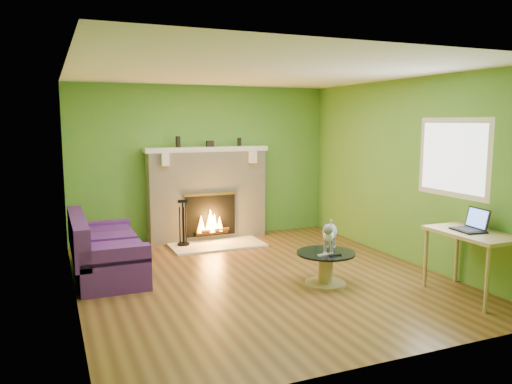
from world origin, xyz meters
TOP-DOWN VIEW (x-y plane):
  - floor at (0.00, 0.00)m, footprint 5.00×5.00m
  - ceiling at (0.00, 0.00)m, footprint 5.00×5.00m
  - wall_back at (0.00, 2.50)m, footprint 5.00×0.00m
  - wall_front at (0.00, -2.50)m, footprint 5.00×0.00m
  - wall_left at (-2.25, 0.00)m, footprint 0.00×5.00m
  - wall_right at (2.25, 0.00)m, footprint 0.00×5.00m
  - window_frame at (2.24, -0.90)m, footprint 0.00×1.20m
  - window_pane at (2.23, -0.90)m, footprint 0.00×1.06m
  - fireplace at (0.00, 2.32)m, footprint 2.10×0.46m
  - hearth at (0.00, 1.80)m, footprint 1.50×0.75m
  - mantel at (0.00, 2.30)m, footprint 2.10×0.28m
  - sofa at (-1.86, 0.92)m, footprint 0.85×1.79m
  - coffee_table at (0.63, -0.55)m, footprint 0.72×0.72m
  - desk at (1.95, -1.55)m, footprint 0.59×1.02m
  - cat at (0.71, -0.50)m, footprint 0.56×0.65m
  - remote_silver at (0.53, -0.67)m, footprint 0.18×0.08m
  - remote_black at (0.65, -0.73)m, footprint 0.16×0.05m
  - laptop at (1.93, -1.50)m, footprint 0.34×0.38m
  - fire_tools at (-0.52, 1.95)m, footprint 0.20×0.20m
  - mantel_vase_left at (-0.48, 2.33)m, footprint 0.08×0.08m
  - mantel_vase_right at (0.59, 2.33)m, footprint 0.07×0.07m
  - mantel_box at (0.06, 2.33)m, footprint 0.12×0.08m

SIDE VIEW (x-z plane):
  - floor at x=0.00m, z-range 0.00..0.00m
  - hearth at x=0.00m, z-range 0.00..0.03m
  - coffee_table at x=0.63m, z-range 0.03..0.44m
  - sofa at x=-1.86m, z-range -0.09..0.71m
  - fire_tools at x=-0.52m, z-range 0.03..0.77m
  - remote_black at x=0.65m, z-range 0.41..0.42m
  - remote_silver at x=0.53m, z-range 0.41..0.43m
  - cat at x=0.71m, z-range 0.41..0.80m
  - desk at x=1.95m, z-range 0.29..1.04m
  - fireplace at x=0.00m, z-range -0.02..1.56m
  - laptop at x=1.93m, z-range 0.76..1.02m
  - wall_back at x=0.00m, z-range -1.20..3.80m
  - wall_front at x=0.00m, z-range -1.20..3.80m
  - wall_left at x=-2.25m, z-range -1.20..3.80m
  - wall_right at x=2.25m, z-range -1.20..3.80m
  - mantel at x=0.00m, z-range 1.50..1.58m
  - window_frame at x=2.24m, z-range 0.95..2.15m
  - window_pane at x=2.23m, z-range 1.02..2.08m
  - mantel_box at x=0.06m, z-range 1.58..1.68m
  - mantel_vase_right at x=0.59m, z-range 1.58..1.72m
  - mantel_vase_left at x=-0.48m, z-range 1.58..1.76m
  - ceiling at x=0.00m, z-range 2.60..2.60m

